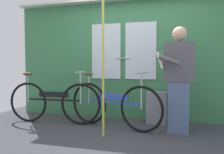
# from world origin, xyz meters

# --- Properties ---
(ground_plane) EXTENTS (5.92, 3.92, 0.04)m
(ground_plane) POSITION_xyz_m (0.00, 0.00, -0.02)
(ground_plane) COLOR #38383D
(train_door_wall) EXTENTS (4.92, 0.28, 2.36)m
(train_door_wall) POSITION_xyz_m (-0.01, 1.15, 1.23)
(train_door_wall) COLOR #387A4C
(train_door_wall) RESTS_ON ground_plane
(bicycle_near_door) EXTENTS (1.73, 0.64, 0.96)m
(bicycle_near_door) POSITION_xyz_m (-0.22, 0.42, 0.40)
(bicycle_near_door) COLOR black
(bicycle_near_door) RESTS_ON ground_plane
(bicycle_leaning_behind) EXTENTS (1.79, 0.44, 0.96)m
(bicycle_leaning_behind) POSITION_xyz_m (-1.35, 0.41, 0.40)
(bicycle_leaning_behind) COLOR black
(bicycle_leaning_behind) RESTS_ON ground_plane
(passenger_reading_newspaper) EXTENTS (0.58, 0.50, 1.66)m
(passenger_reading_newspaper) POSITION_xyz_m (0.85, 0.38, 0.88)
(passenger_reading_newspaper) COLOR slate
(passenger_reading_newspaper) RESTS_ON ground_plane
(trash_bin_by_wall) EXTENTS (0.36, 0.28, 0.58)m
(trash_bin_by_wall) POSITION_xyz_m (0.48, 0.94, 0.29)
(trash_bin_by_wall) COLOR gray
(trash_bin_by_wall) RESTS_ON ground_plane
(handrail_pole) EXTENTS (0.04, 0.04, 2.32)m
(handrail_pole) POSITION_xyz_m (-0.23, -0.08, 1.16)
(handrail_pole) COLOR #C6C14C
(handrail_pole) RESTS_ON ground_plane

